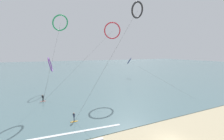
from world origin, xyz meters
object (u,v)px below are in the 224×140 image
kite_emerald (60,23)px  kite_violet (50,64)px  kite_crimson (112,31)px  surfer_amber (74,118)px  kite_charcoal (137,10)px  surfer_coral (43,98)px  kite_navy (129,61)px

kite_emerald → kite_violet: bearing=-96.2°
kite_crimson → surfer_amber: bearing=63.7°
kite_emerald → kite_charcoal: bearing=108.1°
kite_emerald → kite_violet: kite_emerald is taller
kite_emerald → surfer_amber: bearing=66.5°
surfer_amber → kite_crimson: size_ratio=0.07×
surfer_amber → surfer_coral: same height
kite_navy → kite_emerald: bearing=-24.5°
kite_charcoal → kite_emerald: 20.01m
kite_charcoal → kite_violet: bearing=-69.8°
kite_charcoal → kite_crimson: 15.89m
kite_charcoal → kite_emerald: kite_charcoal is taller
surfer_coral → kite_violet: 12.65m
surfer_amber → kite_violet: size_ratio=0.14×
kite_violet → kite_crimson: bearing=-106.7°
kite_crimson → surfer_coral: bearing=22.4°
kite_crimson → kite_navy: bearing=-116.2°
kite_navy → kite_charcoal: (-20.58, -36.99, 12.67)m
surfer_amber → kite_charcoal: size_ratio=0.08×
kite_navy → surfer_coral: bearing=-26.4°
surfer_amber → kite_emerald: bearing=-164.3°
surfer_amber → kite_crimson: (14.78, 16.44, 18.07)m
surfer_amber → kite_charcoal: 23.91m
surfer_amber → kite_charcoal: bearing=107.8°
surfer_amber → kite_navy: (33.82, 37.73, 7.22)m
kite_emerald → surfer_coral: bearing=-9.1°
surfer_amber → surfer_coral: 15.01m
kite_navy → surfer_amber: bearing=-9.5°
surfer_amber → kite_navy: kite_navy is taller
surfer_amber → surfer_coral: size_ratio=1.00×
surfer_amber → kite_navy: size_ratio=0.04×
surfer_coral → kite_emerald: size_ratio=0.08×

